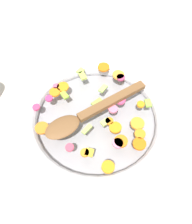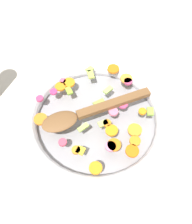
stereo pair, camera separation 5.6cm
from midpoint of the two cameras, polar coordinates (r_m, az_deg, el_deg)
The scene contains 4 objects.
ground_plane at distance 0.61m, azimuth 2.66°, elevation -2.76°, with size 4.00×4.00×0.00m, color beige.
skillet at distance 0.59m, azimuth 2.74°, elevation -1.69°, with size 0.42×0.42×0.05m.
chopped_vegetables at distance 0.56m, azimuth 3.87°, elevation 0.11°, with size 0.30×0.31×0.01m.
wooden_spoon at distance 0.55m, azimuth 0.30°, elevation -0.39°, with size 0.28×0.16×0.01m.
Camera 2 is at (0.23, 0.20, 0.52)m, focal length 35.00 mm.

